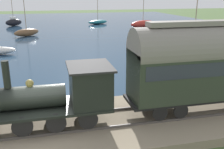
% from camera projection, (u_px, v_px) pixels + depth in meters
% --- Properties ---
extents(ground_plane, '(200.00, 200.00, 0.00)m').
position_uv_depth(ground_plane, '(47.00, 135.00, 12.49)').
color(ground_plane, '#476033').
extents(harbor_water, '(80.00, 80.00, 0.01)m').
position_uv_depth(harbor_water, '(46.00, 27.00, 52.76)').
color(harbor_water, navy).
rests_on(harbor_water, ground).
extents(rail_embankment, '(5.88, 56.00, 0.54)m').
position_uv_depth(rail_embankment, '(46.00, 130.00, 12.53)').
color(rail_embankment, gray).
rests_on(rail_embankment, ground).
extents(steam_locomotive, '(2.45, 5.77, 3.18)m').
position_uv_depth(steam_locomotive, '(67.00, 92.00, 12.22)').
color(steam_locomotive, black).
rests_on(steam_locomotive, rail_embankment).
extents(passenger_coach, '(2.31, 8.79, 4.66)m').
position_uv_depth(passenger_coach, '(210.00, 61.00, 13.57)').
color(passenger_coach, black).
rests_on(passenger_coach, rail_embankment).
extents(sailboat_brown, '(3.39, 4.20, 9.49)m').
position_uv_depth(sailboat_brown, '(27.00, 32.00, 41.53)').
color(sailboat_brown, brown).
rests_on(sailboat_brown, harbor_water).
extents(sailboat_teal, '(3.56, 5.17, 8.77)m').
position_uv_depth(sailboat_teal, '(98.00, 22.00, 58.34)').
color(sailboat_teal, '#1E707A').
rests_on(sailboat_teal, harbor_water).
extents(sailboat_red, '(3.88, 6.25, 6.39)m').
position_uv_depth(sailboat_red, '(143.00, 24.00, 52.14)').
color(sailboat_red, '#B72D23').
rests_on(sailboat_red, harbor_water).
extents(sailboat_black, '(2.94, 3.65, 8.90)m').
position_uv_depth(sailboat_black, '(14.00, 22.00, 54.89)').
color(sailboat_black, black).
rests_on(sailboat_black, harbor_water).
extents(sailboat_gray, '(2.96, 5.52, 6.97)m').
position_uv_depth(sailboat_gray, '(193.00, 48.00, 29.09)').
color(sailboat_gray, gray).
rests_on(sailboat_gray, harbor_water).
extents(rowboat_off_pier, '(2.14, 2.83, 0.32)m').
position_uv_depth(rowboat_off_pier, '(157.00, 76.00, 20.97)').
color(rowboat_off_pier, beige).
rests_on(rowboat_off_pier, harbor_water).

